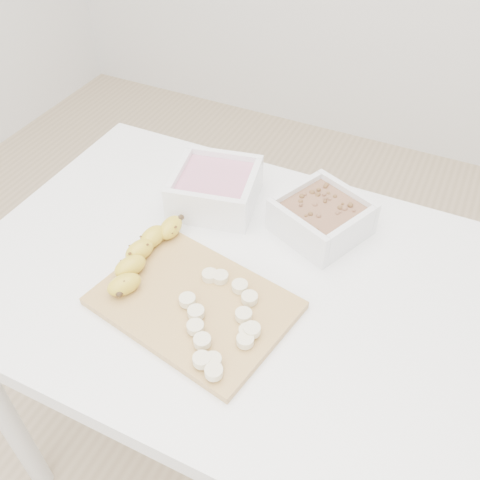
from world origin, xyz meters
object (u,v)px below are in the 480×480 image
at_px(table, 233,306).
at_px(cutting_board, 194,303).
at_px(banana, 144,255).
at_px(bowl_granola, 322,217).
at_px(bowl_yogurt, 215,187).

height_order(table, cutting_board, cutting_board).
bearing_deg(banana, table, 30.67).
xyz_separation_m(cutting_board, banana, (-0.13, 0.04, 0.03)).
relative_size(table, bowl_granola, 4.84).
bearing_deg(bowl_yogurt, banana, -97.48).
bearing_deg(table, bowl_yogurt, 126.18).
height_order(bowl_granola, cutting_board, bowl_granola).
bearing_deg(cutting_board, bowl_granola, 64.63).
distance_m(bowl_granola, cutting_board, 0.31).
height_order(table, bowl_granola, bowl_granola).
height_order(table, banana, banana).
distance_m(table, cutting_board, 0.15).
bearing_deg(bowl_yogurt, cutting_board, -70.11).
height_order(cutting_board, banana, banana).
height_order(bowl_yogurt, banana, bowl_yogurt).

